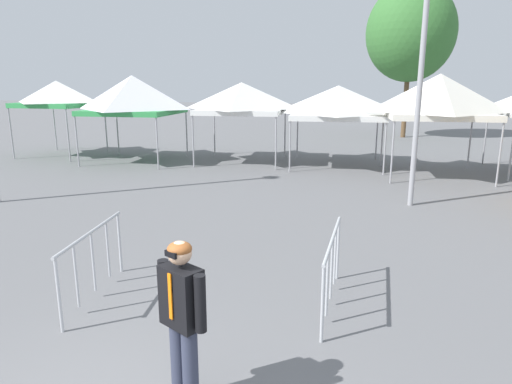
% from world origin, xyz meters
% --- Properties ---
extents(canopy_tent_behind_center, '(2.98, 2.98, 3.30)m').
position_xyz_m(canopy_tent_behind_center, '(-11.20, 15.05, 2.73)').
color(canopy_tent_behind_center, '#9E9EA3').
rests_on(canopy_tent_behind_center, ground).
extents(canopy_tent_center, '(3.64, 3.64, 3.50)m').
position_xyz_m(canopy_tent_center, '(-7.22, 14.45, 2.73)').
color(canopy_tent_center, '#9E9EA3').
rests_on(canopy_tent_center, ground).
extents(canopy_tent_far_left, '(3.58, 3.58, 3.22)m').
position_xyz_m(canopy_tent_far_left, '(-2.85, 15.32, 2.60)').
color(canopy_tent_far_left, '#9E9EA3').
rests_on(canopy_tent_far_left, ground).
extents(canopy_tent_behind_left, '(3.75, 3.75, 3.10)m').
position_xyz_m(canopy_tent_behind_left, '(1.00, 15.32, 2.48)').
color(canopy_tent_behind_left, '#9E9EA3').
rests_on(canopy_tent_behind_left, ground).
extents(canopy_tent_left_of_center, '(3.62, 3.62, 3.51)m').
position_xyz_m(canopy_tent_left_of_center, '(4.47, 14.10, 2.76)').
color(canopy_tent_left_of_center, '#9E9EA3').
rests_on(canopy_tent_left_of_center, ground).
extents(person_foreground, '(0.59, 0.41, 1.78)m').
position_xyz_m(person_foreground, '(0.44, 0.93, 1.03)').
color(person_foreground, '#33384C').
rests_on(person_foreground, ground).
extents(light_pole_near_lift, '(0.36, 0.36, 8.15)m').
position_xyz_m(light_pole_near_lift, '(3.36, 9.67, 4.64)').
color(light_pole_near_lift, '#9E9EA3').
rests_on(light_pole_near_lift, ground).
extents(tree_behind_tents_center, '(5.04, 5.04, 8.78)m').
position_xyz_m(tree_behind_tents_center, '(4.32, 25.99, 6.00)').
color(tree_behind_tents_center, brown).
rests_on(tree_behind_tents_center, ground).
extents(crowd_barrier_mid_lot, '(0.32, 2.09, 1.08)m').
position_xyz_m(crowd_barrier_mid_lot, '(-1.81, 2.87, 0.75)').
color(crowd_barrier_mid_lot, '#B7BABF').
rests_on(crowd_barrier_mid_lot, ground).
extents(crowd_barrier_near_person, '(0.12, 2.10, 1.08)m').
position_xyz_m(crowd_barrier_near_person, '(1.70, 3.43, 0.75)').
color(crowd_barrier_near_person, '#B7BABF').
rests_on(crowd_barrier_near_person, ground).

